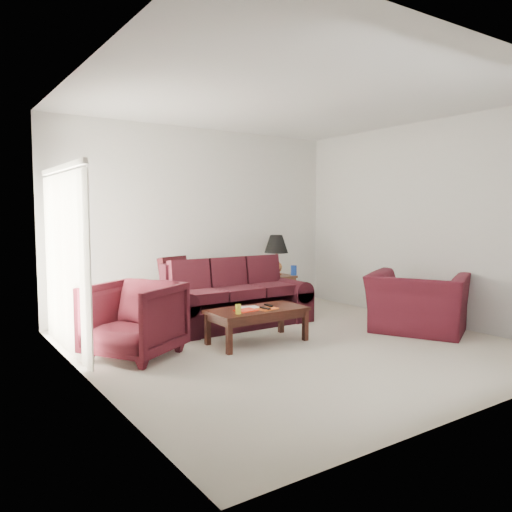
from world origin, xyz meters
The scene contains 19 objects.
floor centered at (0.00, 0.00, 0.00)m, with size 5.00×5.00×0.00m, color beige.
blinds centered at (-2.42, 1.30, 1.08)m, with size 0.10×2.00×2.16m, color silver.
sofa centered at (-0.05, 1.32, 0.46)m, with size 2.25×0.97×0.92m, color black, non-canonical shape.
throw_pillow centered at (-0.65, 2.11, 0.74)m, with size 0.47×0.13×0.47m, color black.
end_table centered at (1.19, 2.01, 0.29)m, with size 0.53×0.53×0.58m, color brown, non-canonical shape.
table_lamp centered at (1.23, 2.05, 0.92)m, with size 0.41×0.41×0.68m, color #BA763A, non-canonical shape.
clock centered at (1.06, 1.87, 0.64)m, with size 0.13×0.05×0.13m, color #AFAEB3.
blue_canister centered at (1.45, 1.85, 0.66)m, with size 0.10×0.10×0.17m, color #1A3FA9.
picture_frame centered at (1.03, 2.18, 0.67)m, with size 0.14×0.02×0.18m, color #BABBBF.
floor_lamp centered at (-2.10, 2.08, 0.85)m, with size 0.28×0.28×1.69m, color white, non-canonical shape.
armchair_left centered at (-1.84, 0.60, 0.43)m, with size 0.92×0.94×0.86m, color #3A0D14.
armchair_right centered at (1.82, -0.42, 0.41)m, with size 1.25×1.09×0.81m, color #3E0E17.
coffee_table centered at (-0.32, 0.35, 0.22)m, with size 1.25×0.62×0.44m, color black, non-canonical shape.
magazine_red centered at (-0.52, 0.30, 0.44)m, with size 0.26×0.19×0.01m, color red.
magazine_white centered at (-0.40, 0.42, 0.44)m, with size 0.25×0.19×0.01m, color white.
magazine_orange centered at (-0.25, 0.24, 0.44)m, with size 0.25×0.19×0.01m, color #D55519.
remote_a centered at (-0.30, 0.20, 0.46)m, with size 0.05×0.16×0.02m, color black.
remote_b centered at (-0.16, 0.33, 0.46)m, with size 0.05×0.16×0.02m, color black.
yellow_glass centered at (-0.70, 0.20, 0.50)m, with size 0.07×0.07×0.12m, color #F8F037.
Camera 1 is at (-3.81, -4.78, 1.65)m, focal length 35.00 mm.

